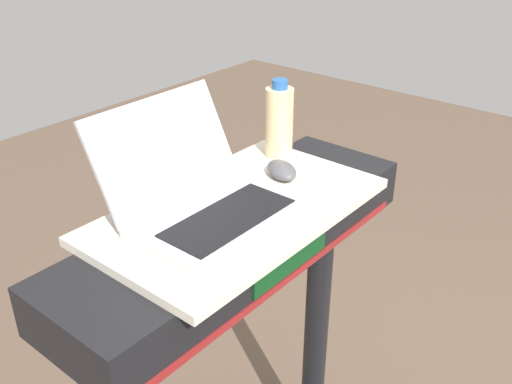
% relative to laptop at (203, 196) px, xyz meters
% --- Properties ---
extents(desk_board, '(0.63, 0.37, 0.02)m').
position_rel_laptop_xyz_m(desk_board, '(0.07, -0.03, -0.06)').
color(desk_board, beige).
rests_on(desk_board, treadmill_base).
extents(laptop, '(0.34, 0.32, 0.22)m').
position_rel_laptop_xyz_m(laptop, '(0.00, 0.00, 0.00)').
color(laptop, '#B7B7BC').
rests_on(laptop, desk_board).
extents(computer_mouse, '(0.10, 0.12, 0.03)m').
position_rel_laptop_xyz_m(computer_mouse, '(0.24, -0.01, -0.03)').
color(computer_mouse, '#4C4C51').
rests_on(computer_mouse, desk_board).
extents(water_bottle, '(0.07, 0.07, 0.19)m').
position_rel_laptop_xyz_m(water_bottle, '(0.34, 0.07, 0.04)').
color(water_bottle, beige).
rests_on(water_bottle, desk_board).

